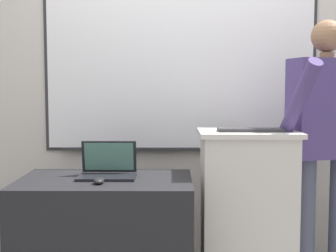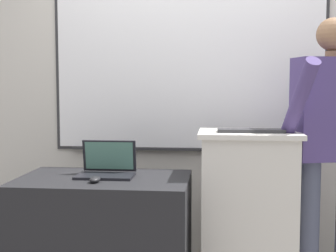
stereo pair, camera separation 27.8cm
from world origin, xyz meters
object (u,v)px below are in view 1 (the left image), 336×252
object	(u,v)px
person_presenter	(325,133)
laptop	(108,167)
wireless_keyboard	(250,130)
computer_mouse_by_laptop	(99,181)
lectern_podium	(246,210)
side_desk	(106,241)

from	to	relation	value
person_presenter	laptop	xyz separation A→B (m)	(-1.38, -0.20, -0.19)
laptop	wireless_keyboard	distance (m)	0.91
laptop	person_presenter	bearing A→B (deg)	8.28
laptop	computer_mouse_by_laptop	xyz separation A→B (m)	(-0.02, -0.21, -0.04)
lectern_podium	laptop	distance (m)	0.93
lectern_podium	computer_mouse_by_laptop	distance (m)	0.99
wireless_keyboard	laptop	bearing A→B (deg)	-175.17
lectern_podium	laptop	world-z (taller)	lectern_podium
side_desk	wireless_keyboard	size ratio (longest dim) A/B	2.56
person_presenter	laptop	bearing A→B (deg)	173.58
lectern_podium	person_presenter	size ratio (longest dim) A/B	0.60
lectern_podium	laptop	bearing A→B (deg)	-171.18
wireless_keyboard	side_desk	bearing A→B (deg)	-171.12
person_presenter	wireless_keyboard	bearing A→B (deg)	179.46
laptop	wireless_keyboard	size ratio (longest dim) A/B	0.85
laptop	wireless_keyboard	bearing A→B (deg)	4.83
person_presenter	laptop	size ratio (longest dim) A/B	5.03
lectern_podium	laptop	xyz separation A→B (m)	(-0.87, -0.13, 0.30)
side_desk	lectern_podium	bearing A→B (deg)	12.78
side_desk	wireless_keyboard	world-z (taller)	wireless_keyboard
lectern_podium	wireless_keyboard	world-z (taller)	wireless_keyboard
computer_mouse_by_laptop	lectern_podium	bearing A→B (deg)	20.95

